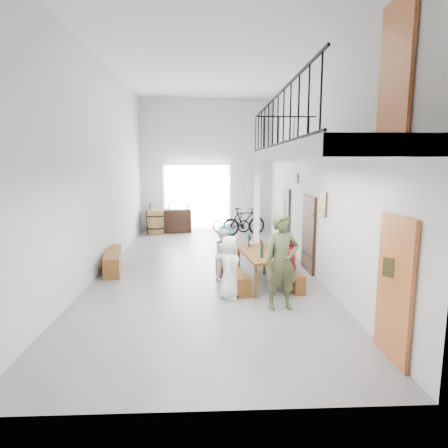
{
  "coord_description": "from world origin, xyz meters",
  "views": [
    {
      "loc": [
        0.06,
        -9.9,
        2.79
      ],
      "look_at": [
        0.46,
        -0.5,
        1.31
      ],
      "focal_mm": 30.0,
      "sensor_mm": 36.0,
      "label": 1
    }
  ],
  "objects_px": {
    "serving_counter": "(169,221)",
    "bicycle_near": "(231,223)",
    "host_standing": "(282,262)",
    "bench_inner": "(234,276)",
    "side_bench": "(113,261)",
    "oak_barrel": "(156,222)",
    "tasting_table": "(261,255)"
  },
  "relations": [
    {
      "from": "side_bench",
      "to": "bicycle_near",
      "type": "height_order",
      "value": "bicycle_near"
    },
    {
      "from": "side_bench",
      "to": "tasting_table",
      "type": "bearing_deg",
      "value": -20.23
    },
    {
      "from": "bench_inner",
      "to": "host_standing",
      "type": "xyz_separation_m",
      "value": [
        0.83,
        -1.47,
        0.73
      ]
    },
    {
      "from": "tasting_table",
      "to": "oak_barrel",
      "type": "xyz_separation_m",
      "value": [
        -3.37,
        6.79,
        -0.21
      ]
    },
    {
      "from": "serving_counter",
      "to": "host_standing",
      "type": "relative_size",
      "value": 0.97
    },
    {
      "from": "serving_counter",
      "to": "host_standing",
      "type": "bearing_deg",
      "value": -76.41
    },
    {
      "from": "tasting_table",
      "to": "host_standing",
      "type": "bearing_deg",
      "value": -89.88
    },
    {
      "from": "tasting_table",
      "to": "side_bench",
      "type": "bearing_deg",
      "value": 152.25
    },
    {
      "from": "side_bench",
      "to": "bicycle_near",
      "type": "distance_m",
      "value": 6.59
    },
    {
      "from": "side_bench",
      "to": "oak_barrel",
      "type": "xyz_separation_m",
      "value": [
        0.41,
        5.39,
        0.24
      ]
    },
    {
      "from": "oak_barrel",
      "to": "serving_counter",
      "type": "distance_m",
      "value": 0.61
    },
    {
      "from": "oak_barrel",
      "to": "bicycle_near",
      "type": "relative_size",
      "value": 0.64
    },
    {
      "from": "oak_barrel",
      "to": "side_bench",
      "type": "bearing_deg",
      "value": -94.3
    },
    {
      "from": "serving_counter",
      "to": "bicycle_near",
      "type": "bearing_deg",
      "value": -9.28
    },
    {
      "from": "bench_inner",
      "to": "bicycle_near",
      "type": "relative_size",
      "value": 1.19
    },
    {
      "from": "tasting_table",
      "to": "host_standing",
      "type": "xyz_separation_m",
      "value": [
        0.2,
        -1.49,
        0.23
      ]
    },
    {
      "from": "host_standing",
      "to": "bench_inner",
      "type": "bearing_deg",
      "value": 109.91
    },
    {
      "from": "serving_counter",
      "to": "bicycle_near",
      "type": "relative_size",
      "value": 1.18
    },
    {
      "from": "oak_barrel",
      "to": "serving_counter",
      "type": "relative_size",
      "value": 0.54
    },
    {
      "from": "bench_inner",
      "to": "bicycle_near",
      "type": "xyz_separation_m",
      "value": [
        0.38,
        6.96,
        0.2
      ]
    },
    {
      "from": "serving_counter",
      "to": "host_standing",
      "type": "xyz_separation_m",
      "value": [
        3.05,
        -8.59,
        0.46
      ]
    },
    {
      "from": "serving_counter",
      "to": "bicycle_near",
      "type": "distance_m",
      "value": 2.61
    },
    {
      "from": "serving_counter",
      "to": "bicycle_near",
      "type": "height_order",
      "value": "serving_counter"
    },
    {
      "from": "side_bench",
      "to": "host_standing",
      "type": "xyz_separation_m",
      "value": [
        3.98,
        -2.88,
        0.68
      ]
    },
    {
      "from": "tasting_table",
      "to": "side_bench",
      "type": "height_order",
      "value": "tasting_table"
    },
    {
      "from": "side_bench",
      "to": "serving_counter",
      "type": "relative_size",
      "value": 1.0
    },
    {
      "from": "tasting_table",
      "to": "bicycle_near",
      "type": "distance_m",
      "value": 6.96
    },
    {
      "from": "bicycle_near",
      "to": "tasting_table",
      "type": "bearing_deg",
      "value": -177.98
    },
    {
      "from": "host_standing",
      "to": "bicycle_near",
      "type": "height_order",
      "value": "host_standing"
    },
    {
      "from": "host_standing",
      "to": "bicycle_near",
      "type": "bearing_deg",
      "value": 83.72
    },
    {
      "from": "bicycle_near",
      "to": "serving_counter",
      "type": "bearing_deg",
      "value": 86.64
    },
    {
      "from": "bench_inner",
      "to": "oak_barrel",
      "type": "relative_size",
      "value": 1.85
    }
  ]
}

